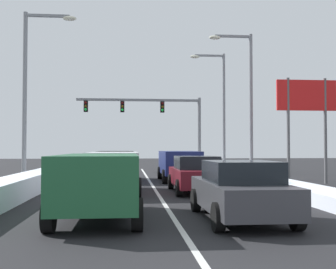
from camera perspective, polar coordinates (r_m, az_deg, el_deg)
ground_plane at (r=17.12m, az=-1.35°, el=-8.01°), size 120.00×120.00×0.00m
lane_stripe_between_right_lane_and_center_lane at (r=20.28m, az=-1.98°, el=-7.04°), size 0.14×35.07×0.01m
snow_bank_right_shoulder at (r=21.25m, az=12.53°, el=-6.16°), size 1.54×35.07×0.45m
snow_bank_left_shoulder at (r=20.63m, az=-16.91°, el=-5.81°), size 1.20×35.07×0.77m
sedan_charcoal_right_lane_nearest at (r=11.11m, az=9.62°, el=-7.36°), size 2.00×4.50×1.51m
sedan_maroon_right_lane_second at (r=17.81m, az=3.76°, el=-5.30°), size 2.00×4.50×1.51m
suv_navy_right_lane_third at (r=23.85m, az=1.50°, el=-3.83°), size 2.16×4.90×1.67m
suv_green_center_lane_nearest at (r=11.18m, az=-9.27°, el=-6.03°), size 2.16×4.90×1.67m
suv_white_center_lane_second at (r=17.68m, az=-7.29°, el=-4.50°), size 2.16×4.90×1.67m
suv_black_center_lane_third at (r=24.22m, az=-6.97°, el=-3.79°), size 2.16×4.90×1.67m
traffic_light_gantry at (r=36.29m, az=-1.59°, el=2.70°), size 10.60×0.47×6.20m
street_lamp_right_mid at (r=26.14m, az=10.34°, el=5.55°), size 2.66×0.36×8.75m
street_lamp_right_far at (r=32.25m, az=6.92°, el=4.33°), size 2.66×0.36×8.97m
street_lamp_left_mid at (r=22.66m, az=-17.81°, el=6.73°), size 2.66×0.36×8.73m
roadside_sign_right at (r=23.30m, az=18.11°, el=3.61°), size 3.20×0.16×5.50m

